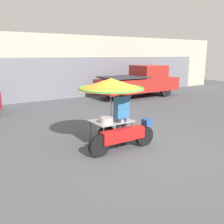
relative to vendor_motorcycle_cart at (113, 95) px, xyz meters
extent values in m
plane|color=#4C4F54|center=(0.34, -0.58, -1.44)|extent=(36.00, 36.00, 0.00)
cube|color=#B2A893|center=(0.34, 8.87, 0.36)|extent=(28.00, 2.00, 3.59)
cube|color=slate|center=(0.34, 7.84, -0.27)|extent=(23.80, 0.06, 2.33)
cylinder|color=black|center=(0.72, -0.50, -1.16)|extent=(0.55, 0.14, 0.55)
cylinder|color=black|center=(-0.73, -0.50, -1.16)|extent=(0.55, 0.14, 0.55)
cube|color=red|center=(0.00, -0.50, -1.00)|extent=(1.28, 0.24, 0.32)
cube|color=#234C93|center=(0.80, -0.50, -0.78)|extent=(0.20, 0.24, 0.18)
cylinder|color=black|center=(0.00, 0.34, -1.19)|extent=(0.50, 0.14, 0.50)
cylinder|color=#515156|center=(0.45, -0.29, -1.10)|extent=(0.03, 0.03, 0.68)
cylinder|color=#515156|center=(0.45, 0.44, -1.10)|extent=(0.03, 0.03, 0.68)
cylinder|color=#515156|center=(-0.46, -0.29, -1.10)|extent=(0.03, 0.03, 0.68)
cylinder|color=#515156|center=(-0.46, 0.44, -1.10)|extent=(0.03, 0.03, 0.68)
cube|color=#9E9EA3|center=(0.00, 0.08, -0.75)|extent=(1.08, 0.86, 0.02)
cylinder|color=#B2B2B7|center=(0.00, 0.08, -0.30)|extent=(0.03, 0.03, 0.88)
cone|color=orange|center=(0.00, 0.08, 0.29)|extent=(1.80, 1.80, 0.29)
torus|color=green|center=(0.00, 0.08, 0.16)|extent=(1.76, 1.76, 0.05)
cylinder|color=#B7B7BC|center=(-0.25, -0.07, -0.66)|extent=(0.36, 0.36, 0.15)
cylinder|color=#B7B7BC|center=(0.18, -0.05, -0.64)|extent=(0.36, 0.36, 0.20)
cylinder|color=#939399|center=(-0.06, 0.25, -0.70)|extent=(0.29, 0.29, 0.07)
cylinder|color=#2D2D33|center=(0.08, -0.18, -1.03)|extent=(0.14, 0.14, 0.80)
cylinder|color=#2D2D33|center=(0.26, -0.18, -1.03)|extent=(0.14, 0.14, 0.80)
cube|color=teal|center=(0.17, -0.18, -0.33)|extent=(0.38, 0.22, 0.60)
sphere|color=tan|center=(0.17, -0.18, 0.08)|extent=(0.22, 0.22, 0.22)
cylinder|color=black|center=(7.20, 5.22, -1.07)|extent=(0.73, 0.24, 0.73)
cylinder|color=black|center=(7.20, 6.78, -1.07)|extent=(0.73, 0.24, 0.73)
cylinder|color=black|center=(4.18, 5.22, -1.07)|extent=(0.73, 0.24, 0.73)
cylinder|color=black|center=(4.18, 6.78, -1.07)|extent=(0.73, 0.24, 0.73)
cube|color=#A3231E|center=(5.69, 6.00, -0.69)|extent=(5.04, 1.84, 0.77)
cube|color=#A3231E|center=(6.50, 6.00, 0.06)|extent=(1.71, 1.69, 0.73)
cube|color=#2D2D33|center=(4.68, 6.00, -0.20)|extent=(2.62, 1.76, 0.08)
camera|label=1|loc=(-3.63, -5.58, 1.06)|focal=40.00mm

